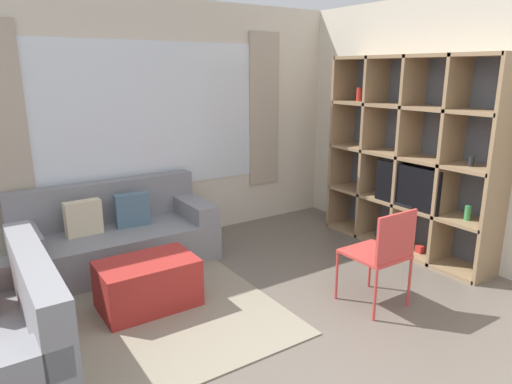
{
  "coord_description": "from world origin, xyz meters",
  "views": [
    {
      "loc": [
        -1.87,
        -1.63,
        1.95
      ],
      "look_at": [
        0.4,
        1.77,
        0.85
      ],
      "focal_mm": 32.0,
      "sensor_mm": 36.0,
      "label": 1
    }
  ],
  "objects_px": {
    "shelving_unit": "(410,157)",
    "folding_chair": "(383,250)",
    "ottoman": "(148,284)",
    "couch_main": "(116,237)"
  },
  "relations": [
    {
      "from": "shelving_unit",
      "to": "folding_chair",
      "type": "bearing_deg",
      "value": -148.4
    },
    {
      "from": "shelving_unit",
      "to": "ottoman",
      "type": "distance_m",
      "value": 3.02
    },
    {
      "from": "ottoman",
      "to": "shelving_unit",
      "type": "bearing_deg",
      "value": -5.97
    },
    {
      "from": "shelving_unit",
      "to": "folding_chair",
      "type": "distance_m",
      "value": 1.58
    },
    {
      "from": "couch_main",
      "to": "folding_chair",
      "type": "height_order",
      "value": "folding_chair"
    },
    {
      "from": "shelving_unit",
      "to": "couch_main",
      "type": "bearing_deg",
      "value": 155.12
    },
    {
      "from": "shelving_unit",
      "to": "ottoman",
      "type": "bearing_deg",
      "value": 174.03
    },
    {
      "from": "couch_main",
      "to": "folding_chair",
      "type": "xyz_separation_m",
      "value": [
        1.57,
        -2.1,
        0.22
      ]
    },
    {
      "from": "shelving_unit",
      "to": "ottoman",
      "type": "relative_size",
      "value": 2.65
    },
    {
      "from": "shelving_unit",
      "to": "folding_chair",
      "type": "height_order",
      "value": "shelving_unit"
    }
  ]
}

